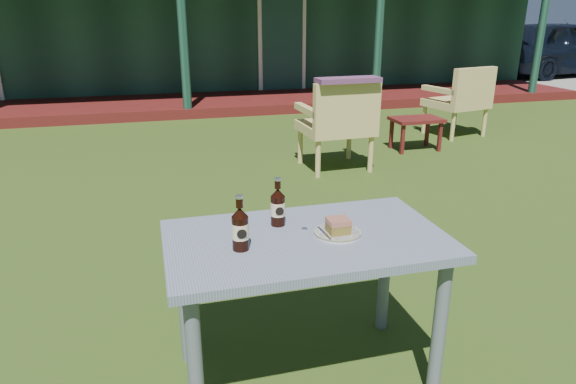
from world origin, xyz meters
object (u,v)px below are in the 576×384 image
object	(u,v)px
plate	(338,233)
cola_bottle_near	(278,206)
cake_slice	(338,225)
armchair_right	(462,97)
cafe_table	(306,258)
cola_bottle_far	(240,228)
armchair_left	(339,121)
car_near	(558,48)
side_table	(416,123)

from	to	relation	value
plate	cola_bottle_near	distance (m)	0.29
cake_slice	armchair_right	xyz separation A→B (m)	(3.36, 4.20, -0.24)
cola_bottle_near	armchair_right	world-z (taller)	same
plate	cafe_table	bearing A→B (deg)	174.47
cola_bottle_near	armchair_right	xyz separation A→B (m)	(3.58, 4.02, -0.28)
cake_slice	cola_bottle_far	xyz separation A→B (m)	(-0.43, -0.03, 0.05)
cola_bottle_near	armchair_right	size ratio (longest dim) A/B	0.24
armchair_left	plate	bearing A→B (deg)	-110.80
car_near	cafe_table	distance (m)	13.74
car_near	cola_bottle_near	xyz separation A→B (m)	(-9.91, -9.44, 0.09)
cake_slice	cola_bottle_near	distance (m)	0.29
plate	armchair_left	xyz separation A→B (m)	(1.18, 3.12, -0.19)
cola_bottle_far	cafe_table	bearing A→B (deg)	9.51
cake_slice	side_table	distance (m)	4.41
cafe_table	cola_bottle_near	distance (m)	0.26
plate	armchair_right	bearing A→B (deg)	51.32
plate	armchair_right	size ratio (longest dim) A/B	0.22
armchair_left	side_table	bearing A→B (deg)	24.15
cafe_table	plate	size ratio (longest dim) A/B	5.88
cola_bottle_near	armchair_left	distance (m)	3.28
cafe_table	plate	distance (m)	0.18
plate	armchair_left	bearing A→B (deg)	69.20
cafe_table	cola_bottle_far	bearing A→B (deg)	-170.49
armchair_right	cafe_table	bearing A→B (deg)	-129.89
car_near	armchair_right	size ratio (longest dim) A/B	4.49
armchair_right	plate	bearing A→B (deg)	-128.68
side_table	cake_slice	bearing A→B (deg)	-123.24
car_near	armchair_right	xyz separation A→B (m)	(-6.34, -5.42, -0.19)
armchair_left	side_table	xyz separation A→B (m)	(1.22, 0.55, -0.20)
car_near	side_table	bearing A→B (deg)	121.80
cafe_table	cola_bottle_far	distance (m)	0.35
cola_bottle_far	plate	bearing A→B (deg)	4.76
armchair_right	armchair_left	bearing A→B (deg)	-153.71
car_near	armchair_right	world-z (taller)	car_near
armchair_right	cola_bottle_near	bearing A→B (deg)	-131.66
plate	cola_bottle_far	bearing A→B (deg)	-175.24
side_table	cola_bottle_far	bearing A→B (deg)	-127.47
car_near	cake_slice	xyz separation A→B (m)	(-9.69, -9.62, 0.05)
cola_bottle_near	armchair_right	bearing A→B (deg)	48.34
car_near	cola_bottle_far	xyz separation A→B (m)	(-10.12, -9.65, 0.09)
car_near	cola_bottle_far	size ratio (longest dim) A/B	18.23
cola_bottle_far	armchair_right	xyz separation A→B (m)	(3.78, 4.23, -0.28)
cola_bottle_far	armchair_left	xyz separation A→B (m)	(1.62, 3.15, -0.27)
cola_bottle_near	armchair_right	distance (m)	5.39
cola_bottle_near	car_near	bearing A→B (deg)	43.60
car_near	cola_bottle_near	distance (m)	13.69
cola_bottle_near	side_table	size ratio (longest dim) A/B	0.37
plate	car_near	bearing A→B (deg)	44.76
car_near	side_table	xyz separation A→B (m)	(-7.28, -5.94, -0.38)
armchair_right	car_near	bearing A→B (deg)	40.54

